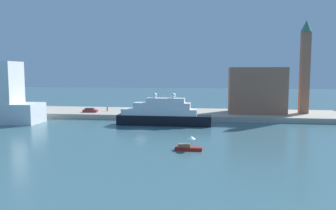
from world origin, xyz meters
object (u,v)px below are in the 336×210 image
harbor_building (257,90)px  mooring_bollard (148,114)px  large_yacht (163,114)px  small_motorboat (188,146)px  bell_tower (305,64)px  parked_car (90,110)px  person_figure (107,109)px

harbor_building → mooring_bollard: harbor_building is taller
large_yacht → mooring_bollard: bearing=123.1°
small_motorboat → bell_tower: bell_tower is taller
small_motorboat → parked_car: parked_car is taller
mooring_bollard → large_yacht: bearing=-56.9°
small_motorboat → mooring_bollard: 38.43m
parked_car → mooring_bollard: parked_car is taller
large_yacht → small_motorboat: 28.60m
parked_car → person_figure: size_ratio=2.56×
small_motorboat → harbor_building: 48.66m
harbor_building → person_figure: bearing=-177.4°
small_motorboat → harbor_building: size_ratio=0.30×
large_yacht → parked_car: bearing=152.8°
parked_car → large_yacht: bearing=-27.2°
harbor_building → mooring_bollard: (-31.44, -9.22, -6.44)m
large_yacht → person_figure: bearing=142.0°
harbor_building → parked_car: (-50.29, -5.21, -6.28)m
harbor_building → parked_car: harbor_building is taller
harbor_building → bell_tower: bell_tower is taller
large_yacht → harbor_building: size_ratio=1.49×
large_yacht → parked_car: (-24.39, 12.52, -0.83)m
small_motorboat → harbor_building: (17.19, 44.90, 7.49)m
harbor_building → mooring_bollard: bearing=-163.6°
large_yacht → bell_tower: size_ratio=0.90×
small_motorboat → person_figure: 51.55m
harbor_building → person_figure: size_ratio=9.38×
parked_car → person_figure: 5.39m
person_figure → mooring_bollard: size_ratio=2.20×
harbor_building → large_yacht: bearing=-145.6°
harbor_building → person_figure: harbor_building is taller
large_yacht → bell_tower: 45.77m
large_yacht → bell_tower: (39.70, 18.56, 13.21)m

